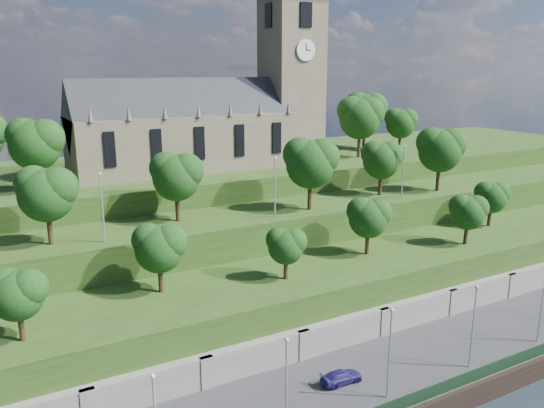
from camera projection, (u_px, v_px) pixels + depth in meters
promenade at (378, 381)px, 49.60m from camera, size 160.00×12.00×2.00m
fence at (420, 396)px, 44.61m from camera, size 160.00×0.10×1.20m
retaining_wall at (341, 339)px, 54.31m from camera, size 160.00×2.10×5.00m
embankment_lower at (309, 303)px, 59.06m from camera, size 160.00×12.00×8.00m
embankment_upper at (263, 256)px, 67.91m from camera, size 160.00×10.00×12.00m
hilltop at (203, 208)px, 85.39m from camera, size 160.00×32.00×15.00m
church at (215, 116)px, 78.61m from camera, size 38.60×12.35×27.60m
trees_lower at (326, 228)px, 58.11m from camera, size 64.38×8.47×7.00m
trees_upper at (303, 163)px, 66.49m from camera, size 59.09×8.83×9.27m
trees_hilltop at (214, 124)px, 77.40m from camera, size 77.33×16.40×10.26m
lamp_posts_promenade at (390, 347)px, 44.26m from camera, size 60.36×0.36×8.30m
lamp_posts_upper at (275, 182)px, 62.81m from camera, size 40.36×0.36×7.34m
car_right at (341, 377)px, 47.43m from camera, size 4.05×1.76×1.16m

